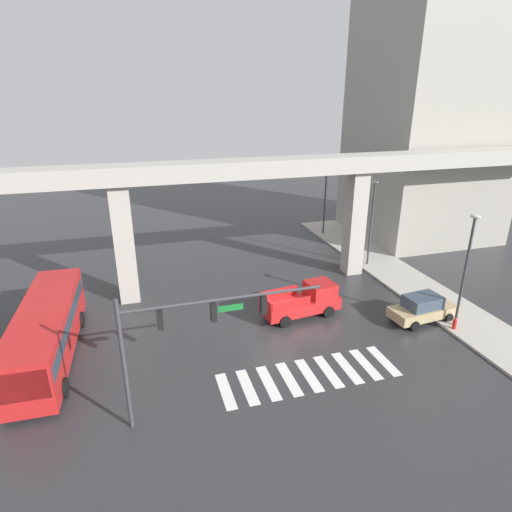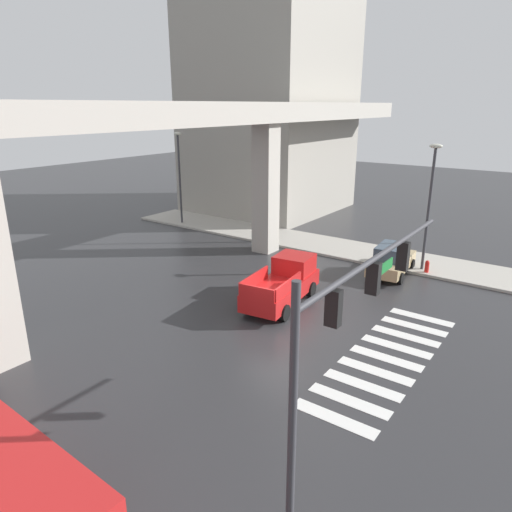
% 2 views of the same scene
% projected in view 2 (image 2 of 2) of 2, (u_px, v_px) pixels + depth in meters
% --- Properties ---
extents(ground_plane, '(120.00, 120.00, 0.00)m').
position_uv_depth(ground_plane, '(274.00, 323.00, 20.61)').
color(ground_plane, '#2D2D30').
extents(crosswalk_stripes, '(9.35, 2.80, 0.01)m').
position_uv_depth(crosswalk_stripes, '(386.00, 358.00, 17.75)').
color(crosswalk_stripes, silver).
rests_on(crosswalk_stripes, ground).
extents(elevated_overpass, '(53.81, 2.17, 9.38)m').
position_uv_depth(elevated_overpass, '(161.00, 132.00, 21.68)').
color(elevated_overpass, '#ADA89E').
rests_on(elevated_overpass, ground).
extents(office_building, '(12.19, 11.61, 29.03)m').
position_uv_depth(office_building, '(270.00, 39.00, 39.16)').
color(office_building, gray).
rests_on(office_building, ground).
extents(sidewalk_east, '(4.00, 36.00, 0.15)m').
position_uv_depth(sidewalk_east, '(347.00, 249.00, 30.84)').
color(sidewalk_east, '#ADA89E').
rests_on(sidewalk_east, ground).
extents(pickup_truck, '(5.30, 2.55, 2.08)m').
position_uv_depth(pickup_truck, '(284.00, 283.00, 22.54)').
color(pickup_truck, red).
rests_on(pickup_truck, ground).
extents(sedan_tan, '(4.44, 2.25, 1.72)m').
position_uv_depth(sedan_tan, '(392.00, 260.00, 26.35)').
color(sedan_tan, tan).
rests_on(sedan_tan, ground).
extents(traffic_signal_mast, '(8.69, 0.32, 6.20)m').
position_uv_depth(traffic_signal_mast, '(353.00, 313.00, 10.93)').
color(traffic_signal_mast, '#38383D').
rests_on(traffic_signal_mast, ground).
extents(street_lamp_near_corner, '(0.44, 0.70, 7.24)m').
position_uv_depth(street_lamp_near_corner, '(430.00, 194.00, 25.62)').
color(street_lamp_near_corner, '#38383D').
rests_on(street_lamp_near_corner, ground).
extents(street_lamp_mid_block, '(0.44, 0.70, 7.24)m').
position_uv_depth(street_lamp_mid_block, '(272.00, 177.00, 31.44)').
color(street_lamp_mid_block, '#38383D').
rests_on(street_lamp_mid_block, ground).
extents(street_lamp_far_north, '(0.44, 0.70, 7.24)m').
position_uv_depth(street_lamp_far_north, '(179.00, 167.00, 36.28)').
color(street_lamp_far_north, '#38383D').
rests_on(street_lamp_far_north, ground).
extents(fire_hydrant, '(0.24, 0.24, 0.85)m').
position_uv_depth(fire_hydrant, '(427.00, 267.00, 26.38)').
color(fire_hydrant, red).
rests_on(fire_hydrant, ground).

